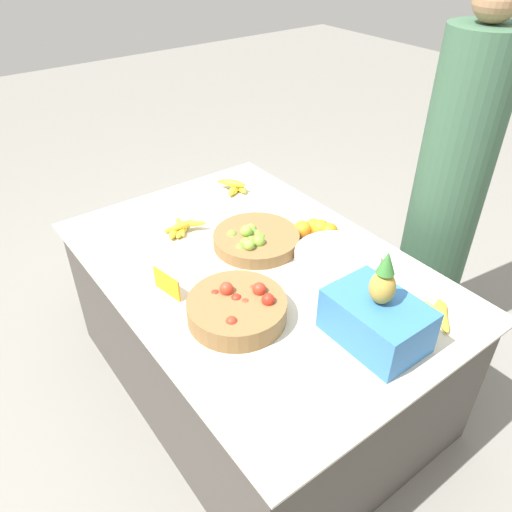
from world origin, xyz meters
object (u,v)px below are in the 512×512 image
(vendor_person, at_px, (446,201))
(price_sign, at_px, (167,284))
(metal_bowl, at_px, (336,261))
(produce_crate, at_px, (377,317))
(tomato_basket, at_px, (237,308))
(lime_bowl, at_px, (256,239))

(vendor_person, bearing_deg, price_sign, -102.83)
(metal_bowl, xyz_separation_m, produce_crate, (0.36, -0.18, 0.06))
(price_sign, height_order, vendor_person, vendor_person)
(tomato_basket, xyz_separation_m, price_sign, (-0.26, -0.13, 0.00))
(tomato_basket, relative_size, price_sign, 2.49)
(lime_bowl, xyz_separation_m, metal_bowl, (0.31, 0.16, 0.00))
(lime_bowl, relative_size, price_sign, 2.60)
(metal_bowl, bearing_deg, price_sign, -112.74)
(vendor_person, bearing_deg, metal_bowl, -92.53)
(metal_bowl, relative_size, price_sign, 2.39)
(price_sign, distance_m, produce_crate, 0.75)
(lime_bowl, bearing_deg, produce_crate, -1.34)
(price_sign, xyz_separation_m, vendor_person, (0.28, 1.24, 0.06))
(price_sign, bearing_deg, metal_bowl, 56.53)
(lime_bowl, height_order, price_sign, lime_bowl)
(tomato_basket, height_order, metal_bowl, tomato_basket)
(metal_bowl, relative_size, vendor_person, 0.20)
(tomato_basket, distance_m, price_sign, 0.29)
(price_sign, relative_size, vendor_person, 0.08)
(produce_crate, bearing_deg, metal_bowl, 153.82)
(price_sign, relative_size, produce_crate, 0.40)
(produce_crate, bearing_deg, tomato_basket, -139.39)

